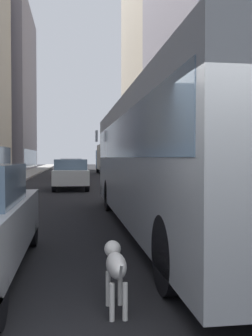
% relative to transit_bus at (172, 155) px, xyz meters
% --- Properties ---
extents(ground_plane, '(120.00, 120.00, 0.00)m').
position_rel_transit_bus_xyz_m(ground_plane, '(-1.20, 28.88, -1.78)').
color(ground_plane, black).
extents(sidewalk_left, '(2.40, 110.00, 0.15)m').
position_rel_transit_bus_xyz_m(sidewalk_left, '(-6.90, 28.88, -1.70)').
color(sidewalk_left, gray).
rests_on(sidewalk_left, ground).
extents(sidewalk_right, '(2.40, 110.00, 0.15)m').
position_rel_transit_bus_xyz_m(sidewalk_right, '(4.50, 28.88, -1.70)').
color(sidewalk_right, gray).
rests_on(sidewalk_right, ground).
extents(building_right_mid, '(10.92, 21.70, 21.72)m').
position_rel_transit_bus_xyz_m(building_right_mid, '(10.70, 21.06, 9.08)').
color(building_right_mid, slate).
rests_on(building_right_mid, ground).
extents(building_right_far, '(9.93, 20.95, 33.79)m').
position_rel_transit_bus_xyz_m(building_right_far, '(10.70, 42.98, 15.11)').
color(building_right_far, '#A0937F').
rests_on(building_right_far, ground).
extents(transit_bus, '(2.78, 11.53, 3.05)m').
position_rel_transit_bus_xyz_m(transit_bus, '(0.00, 0.00, 0.00)').
color(transit_bus, '#999EA3').
rests_on(transit_bus, ground).
extents(car_black_suv, '(1.81, 4.76, 1.62)m').
position_rel_transit_bus_xyz_m(car_black_suv, '(1.60, 23.19, -0.95)').
color(car_black_suv, black).
rests_on(car_black_suv, ground).
extents(car_white_van, '(1.84, 4.36, 1.62)m').
position_rel_transit_bus_xyz_m(car_white_van, '(-2.40, 12.14, -0.95)').
color(car_white_van, silver).
rests_on(car_white_van, ground).
extents(car_blue_hatchback, '(1.74, 4.36, 1.62)m').
position_rel_transit_bus_xyz_m(car_blue_hatchback, '(1.60, 16.43, -0.96)').
color(car_blue_hatchback, '#4C6BB7').
rests_on(car_blue_hatchback, ground).
extents(car_red_coupe, '(1.90, 4.76, 1.62)m').
position_rel_transit_bus_xyz_m(car_red_coupe, '(-2.40, 24.69, -0.95)').
color(car_red_coupe, red).
rests_on(car_red_coupe, ground).
extents(box_truck, '(2.30, 7.50, 3.05)m').
position_rel_transit_bus_xyz_m(box_truck, '(1.60, 31.88, -0.11)').
color(box_truck, '#19519E').
rests_on(box_truck, ground).
extents(dalmatian_dog, '(0.22, 0.96, 0.72)m').
position_rel_transit_bus_xyz_m(dalmatian_dog, '(-1.87, -4.56, -1.26)').
color(dalmatian_dog, white).
rests_on(dalmatian_dog, ground).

